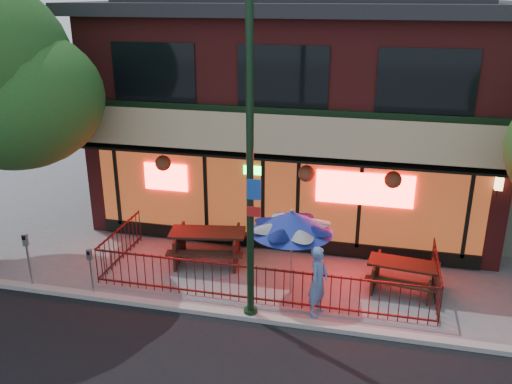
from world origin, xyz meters
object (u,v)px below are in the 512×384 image
Objects in this scene: picnic_table_left at (208,241)px; parking_meter_far at (27,252)px; patio_umbrella at (292,222)px; street_light at (250,189)px; parking_meter_near at (90,265)px; picnic_table_right at (403,272)px; pedestrian at (318,281)px.

parking_meter_far is at bearing -147.54° from picnic_table_left.
patio_umbrella is 1.51× the size of parking_meter_far.
street_light is 4.61m from parking_meter_near.
pedestrian is (-1.95, -1.59, 0.37)m from picnic_table_right.
picnic_table_right is at bearing -33.85° from pedestrian.
picnic_table_left is (-1.83, 2.47, -2.57)m from street_light.
parking_meter_near is 0.84× the size of parking_meter_far.
pedestrian is at bearing -43.80° from patio_umbrella.
picnic_table_left is at bearing 32.46° from parking_meter_far.
street_light is 4.82m from picnic_table_right.
patio_umbrella is 4.99m from parking_meter_near.
picnic_table_right is at bearing 31.46° from street_light.
picnic_table_left is at bearing 175.91° from picnic_table_right.
patio_umbrella is (-2.71, -0.86, 1.46)m from picnic_table_right.
patio_umbrella is 1.80× the size of parking_meter_near.
patio_umbrella is at bearing 59.92° from street_light.
parking_meter_far is at bearing -169.16° from patio_umbrella.
picnic_table_right is 7.73m from parking_meter_near.
picnic_table_left is 3.30m from parking_meter_near.
patio_umbrella reaches higher than parking_meter_far.
parking_meter_near is (-7.43, -2.09, 0.37)m from picnic_table_right.
patio_umbrella is 6.61m from parking_meter_far.
parking_meter_near is (-2.17, -2.47, 0.28)m from picnic_table_left.
pedestrian is (0.76, -0.73, -1.09)m from patio_umbrella.
parking_meter_far is at bearing 110.90° from pedestrian.
street_light is 4.01m from picnic_table_left.
street_light is 3.74× the size of picnic_table_right.
parking_meter_near is at bearing 112.13° from pedestrian.
street_light is 1.86m from patio_umbrella.
picnic_table_left is at bearing 154.06° from patio_umbrella.
patio_umbrella is 1.33× the size of pedestrian.
parking_meter_near reaches higher than picnic_table_left.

